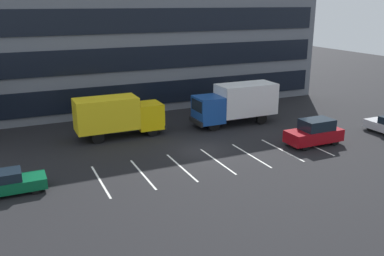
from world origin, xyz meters
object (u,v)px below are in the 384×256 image
Objects in this scene: sedan_forest at (10,183)px; box_truck_blue at (236,102)px; suv_maroon at (315,132)px; box_truck_yellow_all at (118,115)px.

box_truck_blue is at bearing 20.19° from sedan_forest.
box_truck_blue is 8.23m from suv_maroon.
box_truck_yellow_all is 11.02m from box_truck_blue.
box_truck_yellow_all is at bearing 176.34° from box_truck_blue.
box_truck_blue reaches higher than box_truck_yellow_all.
sedan_forest is at bearing -137.54° from box_truck_yellow_all.
box_truck_yellow_all is 11.82m from sedan_forest.
box_truck_yellow_all is at bearing 42.46° from sedan_forest.
suv_maroon is (2.66, -7.71, -1.08)m from box_truck_blue.
suv_maroon is at bearing -1.24° from sedan_forest.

